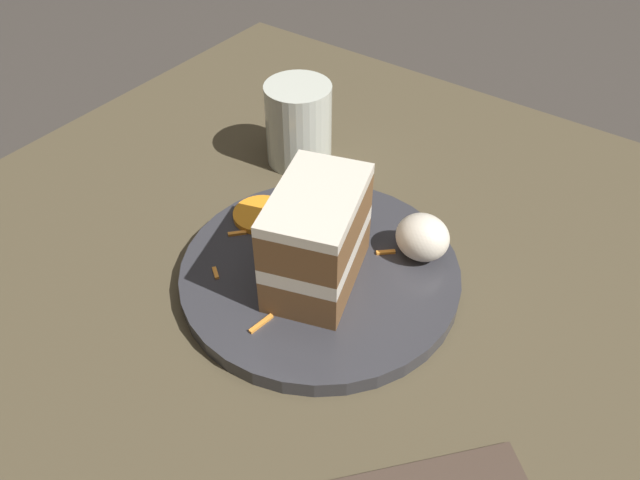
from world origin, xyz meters
name	(u,v)px	position (x,y,z in m)	size (l,w,h in m)	color
ground_plane	(343,286)	(0.00, 0.00, 0.00)	(6.00, 6.00, 0.00)	#38332D
dining_table	(343,278)	(0.00, 0.00, 0.01)	(0.92, 0.83, 0.02)	#4C422D
plate	(320,273)	(0.01, 0.02, 0.03)	(0.28, 0.28, 0.02)	#333338
cake_slice	(317,238)	(0.01, 0.04, 0.09)	(0.11, 0.13, 0.10)	brown
cream_dollop	(422,237)	(-0.06, -0.05, 0.07)	(0.05, 0.05, 0.05)	silver
orange_garnish	(260,216)	(0.11, 0.00, 0.04)	(0.06, 0.06, 0.01)	orange
carrot_shreds_scatter	(283,263)	(0.04, 0.04, 0.04)	(0.16, 0.17, 0.00)	orange
drinking_glass	(299,129)	(0.15, -0.13, 0.07)	(0.08, 0.08, 0.10)	beige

